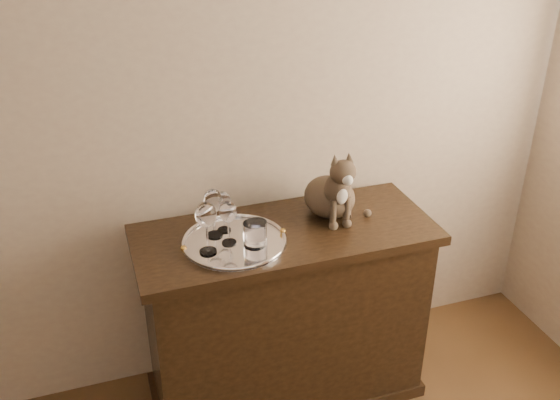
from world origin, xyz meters
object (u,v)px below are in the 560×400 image
at_px(tumbler_a, 254,234).
at_px(cat, 330,179).
at_px(tray, 235,243).
at_px(wine_glass_a, 214,213).
at_px(wine_glass_c, 207,228).
at_px(tumbler_c, 257,231).
at_px(wine_glass_b, 223,212).
at_px(sideboard, 285,316).
at_px(wine_glass_d, 228,223).

bearing_deg(tumbler_a, cat, 22.42).
relative_size(tray, wine_glass_a, 2.01).
relative_size(wine_glass_c, tumbler_a, 2.17).
height_order(tray, cat, cat).
height_order(tray, tumbler_a, tumbler_a).
relative_size(tumbler_a, tumbler_c, 1.15).
bearing_deg(wine_glass_b, tumbler_a, -60.39).
distance_m(tray, tumbler_c, 0.10).
bearing_deg(wine_glass_c, tumbler_c, 5.29).
xyz_separation_m(wine_glass_a, wine_glass_b, (0.04, 0.03, -0.02)).
bearing_deg(tumbler_c, sideboard, 20.99).
relative_size(tray, cat, 1.27).
height_order(wine_glass_c, tumbler_c, wine_glass_c).
xyz_separation_m(tumbler_a, cat, (0.37, 0.15, 0.10)).
relative_size(wine_glass_d, tumbler_a, 1.86).
bearing_deg(wine_glass_b, tray, -80.45).
xyz_separation_m(tray, tumbler_c, (0.09, -0.02, 0.05)).
bearing_deg(sideboard, wine_glass_a, 171.79).
distance_m(tray, tumbler_a, 0.10).
height_order(wine_glass_a, wine_glass_b, wine_glass_a).
height_order(tray, tumbler_c, tumbler_c).
bearing_deg(wine_glass_d, tumbler_c, -9.78).
bearing_deg(wine_glass_d, wine_glass_c, -157.76).
bearing_deg(tray, sideboard, 7.92).
relative_size(sideboard, tray, 3.00).
relative_size(wine_glass_a, wine_glass_c, 0.96).
distance_m(wine_glass_b, tumbler_c, 0.16).
bearing_deg(wine_glass_d, wine_glass_a, 118.82).
distance_m(wine_glass_d, tumbler_c, 0.12).
height_order(wine_glass_b, wine_glass_d, wine_glass_d).
relative_size(wine_glass_c, wine_glass_d, 1.17).
xyz_separation_m(tray, tumbler_a, (0.07, -0.05, 0.05)).
distance_m(tumbler_a, cat, 0.41).
bearing_deg(tumbler_a, tray, 143.81).
xyz_separation_m(wine_glass_b, wine_glass_d, (-0.00, -0.10, 0.00)).
distance_m(sideboard, tumbler_c, 0.49).
bearing_deg(wine_glass_d, cat, 12.95).
height_order(sideboard, tumbler_a, tumbler_a).
relative_size(tumbler_c, cat, 0.26).
xyz_separation_m(tray, wine_glass_d, (-0.02, -0.00, 0.09)).
xyz_separation_m(wine_glass_c, wine_glass_d, (0.09, 0.04, -0.02)).
height_order(sideboard, tumbler_c, tumbler_c).
bearing_deg(cat, tumbler_c, -160.05).
height_order(wine_glass_a, wine_glass_d, wine_glass_a).
bearing_deg(cat, wine_glass_c, -165.04).
distance_m(wine_glass_b, cat, 0.45).
xyz_separation_m(sideboard, tray, (-0.22, -0.03, 0.43)).
height_order(wine_glass_b, cat, cat).
xyz_separation_m(sideboard, wine_glass_c, (-0.33, -0.07, 0.54)).
height_order(tray, wine_glass_d, wine_glass_d).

